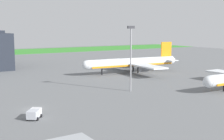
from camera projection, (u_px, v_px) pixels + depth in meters
ground_plane at (33, 109)px, 71.34m from camera, size 440.00×440.00×0.00m
airliner_far_right at (132, 63)px, 129.37m from camera, size 44.67×39.78×12.74m
pushback_tractor at (34, 113)px, 63.65m from camera, size 4.03×4.40×2.01m
apron_light_mast at (131, 53)px, 90.48m from camera, size 2.40×0.50×19.42m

